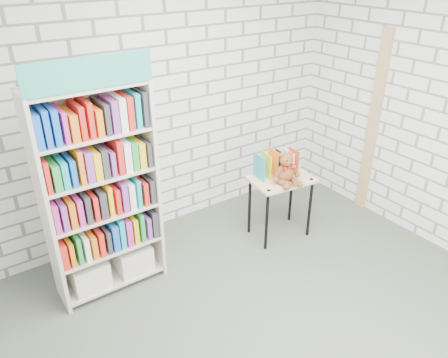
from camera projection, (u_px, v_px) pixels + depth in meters
ground at (272, 335)px, 3.57m from camera, size 4.50×4.50×0.00m
room_shell at (286, 130)px, 2.74m from camera, size 4.52×4.02×2.81m
bookshelf at (100, 192)px, 3.69m from camera, size 0.95×0.37×2.14m
display_table at (281, 186)px, 4.58m from camera, size 0.69×0.52×0.69m
table_books at (277, 163)px, 4.55m from camera, size 0.47×0.25×0.27m
teddy_bear at (286, 171)px, 4.39m from camera, size 0.30×0.29×0.33m
door_trim at (373, 125)px, 4.90m from camera, size 0.05×0.12×2.10m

